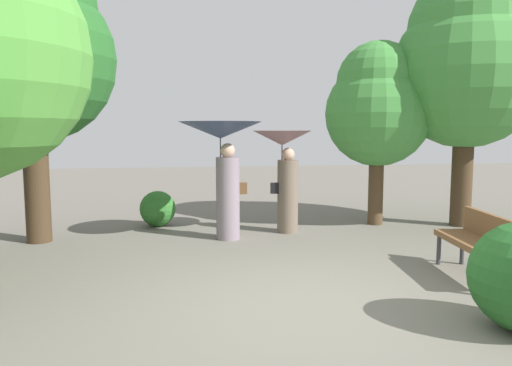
% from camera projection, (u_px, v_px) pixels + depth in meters
% --- Properties ---
extents(ground_plane, '(40.00, 40.00, 0.00)m').
position_uv_depth(ground_plane, '(314.00, 306.00, 5.30)').
color(ground_plane, '#6B665B').
extents(person_left, '(1.44, 1.44, 2.06)m').
position_uv_depth(person_left, '(223.00, 150.00, 8.38)').
color(person_left, gray).
rests_on(person_left, ground).
extents(person_right, '(1.09, 1.09, 1.90)m').
position_uv_depth(person_right, '(284.00, 161.00, 8.97)').
color(person_right, '#6B5B4C').
rests_on(person_right, ground).
extents(park_bench, '(0.67, 1.55, 0.83)m').
position_uv_depth(park_bench, '(481.00, 240.00, 6.24)').
color(park_bench, '#38383D').
rests_on(park_bench, ground).
extents(tree_near_right, '(2.08, 2.08, 3.66)m').
position_uv_depth(tree_near_right, '(378.00, 105.00, 9.63)').
color(tree_near_right, '#4C3823').
rests_on(tree_near_right, ground).
extents(tree_mid_right, '(2.90, 2.90, 4.97)m').
position_uv_depth(tree_mid_right, '(467.00, 60.00, 9.38)').
color(tree_mid_right, '#42301E').
rests_on(tree_mid_right, ground).
extents(tree_far_back, '(2.77, 2.77, 5.01)m').
position_uv_depth(tree_far_back, '(30.00, 44.00, 7.98)').
color(tree_far_back, '#42301E').
rests_on(tree_far_back, ground).
extents(bush_path_left, '(0.71, 0.71, 0.71)m').
position_uv_depth(bush_path_left, '(158.00, 209.00, 9.63)').
color(bush_path_left, '#2D6B28').
rests_on(bush_path_left, ground).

